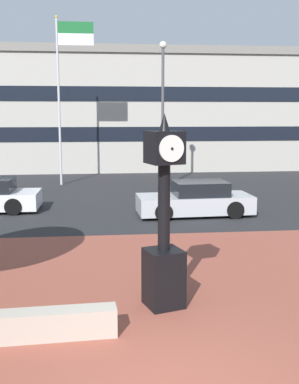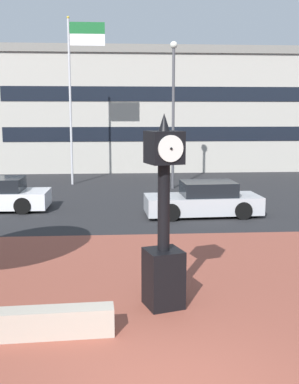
{
  "view_description": "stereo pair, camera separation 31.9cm",
  "coord_description": "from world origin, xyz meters",
  "views": [
    {
      "loc": [
        -0.95,
        -5.82,
        3.77
      ],
      "look_at": [
        -0.0,
        3.16,
        2.27
      ],
      "focal_mm": 44.24,
      "sensor_mm": 36.0,
      "label": 1
    },
    {
      "loc": [
        -0.63,
        -5.84,
        3.77
      ],
      "look_at": [
        -0.0,
        3.16,
        2.27
      ],
      "focal_mm": 44.24,
      "sensor_mm": 36.0,
      "label": 2
    }
  ],
  "objects": [
    {
      "name": "planter_wall",
      "position": [
        -2.31,
        1.8,
        0.25
      ],
      "size": [
        3.22,
        0.58,
        0.5
      ],
      "primitive_type": "cube",
      "rotation": [
        0.0,
        0.0,
        0.05
      ],
      "color": "#ADA393",
      "rests_on": "ground"
    },
    {
      "name": "street_clock",
      "position": [
        0.26,
        2.99,
        1.49
      ],
      "size": [
        0.84,
        0.84,
        3.78
      ],
      "rotation": [
        0.0,
        0.0,
        0.29
      ],
      "color": "black",
      "rests_on": "ground"
    },
    {
      "name": "plaza_brick_paving",
      "position": [
        0.0,
        2.3,
        0.0
      ],
      "size": [
        44.0,
        12.6,
        0.01
      ],
      "primitive_type": "cube",
      "color": "brown",
      "rests_on": "ground"
    },
    {
      "name": "civic_building",
      "position": [
        4.33,
        30.47,
        3.98
      ],
      "size": [
        27.13,
        13.11,
        7.94
      ],
      "color": "#B2ADA3",
      "rests_on": "ground"
    },
    {
      "name": "street_lamp_post",
      "position": [
        2.2,
        17.77,
        4.37
      ],
      "size": [
        0.36,
        0.36,
        7.22
      ],
      "color": "#4C4C51",
      "rests_on": "ground"
    },
    {
      "name": "car_street_near",
      "position": [
        2.59,
        11.25,
        0.57
      ],
      "size": [
        4.3,
        1.94,
        1.28
      ],
      "rotation": [
        0.0,
        0.0,
        1.61
      ],
      "color": "#B7BABF",
      "rests_on": "ground"
    },
    {
      "name": "flagpole_primary",
      "position": [
        -2.74,
        19.54,
        5.34
      ],
      "size": [
        1.93,
        0.14,
        8.66
      ],
      "color": "silver",
      "rests_on": "ground"
    }
  ]
}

